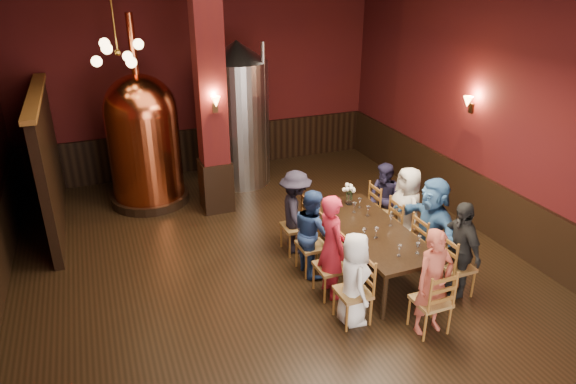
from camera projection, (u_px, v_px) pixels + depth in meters
name	position (u px, v px, depth m)	size (l,w,h in m)	color
room	(280.00, 141.00, 7.02)	(10.00, 10.02, 4.50)	black
wainscot_right	(491.00, 209.00, 9.05)	(0.08, 9.90, 1.00)	black
wainscot_back	(206.00, 149.00, 11.95)	(7.90, 0.08, 1.00)	black
column	(211.00, 96.00, 9.30)	(0.58, 0.58, 4.50)	#420F0E
partition	(49.00, 164.00, 9.11)	(0.22, 3.50, 2.40)	black
pendant_cluster	(118.00, 53.00, 8.53)	(0.90, 0.90, 1.70)	#A57226
sconce_wall	(472.00, 104.00, 9.01)	(0.20, 0.20, 0.36)	black
sconce_column	(215.00, 103.00, 9.06)	(0.20, 0.20, 0.36)	black
dining_table	(371.00, 232.00, 7.89)	(1.02, 2.41, 0.75)	black
chair_0	(353.00, 292.00, 6.85)	(0.46, 0.46, 0.92)	brown
person_0	(354.00, 279.00, 6.77)	(0.65, 0.42, 1.33)	white
chair_1	(331.00, 267.00, 7.42)	(0.46, 0.46, 0.92)	brown
person_1	(332.00, 246.00, 7.28)	(0.58, 0.38, 1.59)	red
chair_2	(312.00, 245.00, 7.98)	(0.46, 0.46, 0.92)	brown
person_2	(312.00, 232.00, 7.88)	(0.67, 0.33, 1.39)	navy
chair_3	(295.00, 226.00, 8.54)	(0.46, 0.46, 0.92)	brown
person_3	(295.00, 212.00, 8.44)	(0.93, 0.53, 1.44)	black
chair_4	(457.00, 266.00, 7.43)	(0.46, 0.46, 0.92)	brown
person_4	(459.00, 249.00, 7.32)	(0.87, 0.36, 1.49)	black
chair_5	(429.00, 244.00, 8.00)	(0.46, 0.46, 0.92)	brown
person_5	(431.00, 226.00, 7.86)	(1.46, 0.46, 1.57)	#34649E
chair_6	(405.00, 226.00, 8.56)	(0.46, 0.46, 0.92)	brown
person_6	(406.00, 210.00, 8.44)	(0.73, 0.48, 1.50)	beige
chair_7	(383.00, 209.00, 9.12)	(0.46, 0.46, 0.92)	brown
person_7	(384.00, 199.00, 9.04)	(0.64, 0.31, 1.31)	#1E1B37
chair_8	(431.00, 301.00, 6.68)	(0.46, 0.46, 0.92)	brown
person_8	(433.00, 282.00, 6.56)	(0.54, 0.36, 1.48)	#A74837
copper_kettle	(144.00, 139.00, 9.97)	(1.81, 1.81, 3.67)	black
steel_vessel	(239.00, 114.00, 10.85)	(1.48, 1.48, 3.06)	#B2B2B7
rose_vase	(350.00, 191.00, 8.55)	(0.22, 0.22, 0.37)	white
wine_glass_0	(364.00, 234.00, 7.54)	(0.07, 0.07, 0.17)	white
wine_glass_1	(418.00, 248.00, 7.16)	(0.07, 0.07, 0.17)	white
wine_glass_2	(399.00, 250.00, 7.10)	(0.07, 0.07, 0.17)	white
wine_glass_3	(419.00, 241.00, 7.34)	(0.07, 0.07, 0.17)	white
wine_glass_4	(391.00, 221.00, 7.92)	(0.07, 0.07, 0.17)	white
wine_glass_5	(376.00, 233.00, 7.57)	(0.07, 0.07, 0.17)	white
wine_glass_6	(360.00, 203.00, 8.49)	(0.07, 0.07, 0.17)	white
wine_glass_7	(368.00, 211.00, 8.22)	(0.07, 0.07, 0.17)	white
wine_glass_8	(354.00, 207.00, 8.34)	(0.07, 0.07, 0.17)	white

